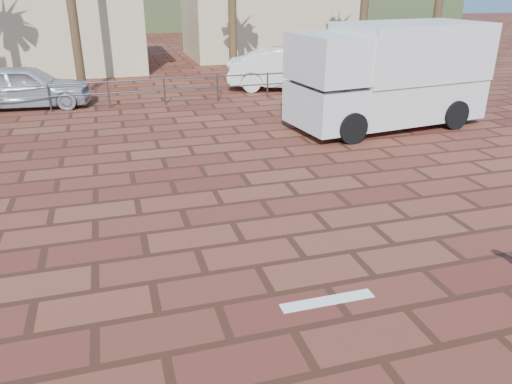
# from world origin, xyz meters

# --- Properties ---
(ground) EXTENTS (120.00, 120.00, 0.00)m
(ground) POSITION_xyz_m (0.00, 0.00, 0.00)
(ground) COLOR brown
(ground) RESTS_ON ground
(paint_stripe) EXTENTS (1.40, 0.22, 0.01)m
(paint_stripe) POSITION_xyz_m (0.70, -1.20, 0.00)
(paint_stripe) COLOR white
(paint_stripe) RESTS_ON ground
(guardrail) EXTENTS (24.06, 0.06, 1.00)m
(guardrail) POSITION_xyz_m (0.00, 12.00, 0.68)
(guardrail) COLOR #47494F
(guardrail) RESTS_ON ground
(building_west) EXTENTS (12.60, 7.60, 4.50)m
(building_west) POSITION_xyz_m (-6.00, 22.00, 2.28)
(building_west) COLOR beige
(building_west) RESTS_ON ground
(building_east) EXTENTS (10.60, 6.60, 5.00)m
(building_east) POSITION_xyz_m (8.00, 24.00, 2.54)
(building_east) COLOR beige
(building_east) RESTS_ON ground
(campervan) EXTENTS (6.27, 3.28, 3.11)m
(campervan) POSITION_xyz_m (6.35, 7.07, 1.64)
(campervan) COLOR silver
(campervan) RESTS_ON ground
(car_silver) EXTENTS (4.63, 2.21, 1.53)m
(car_silver) POSITION_xyz_m (-4.82, 13.00, 0.76)
(car_silver) COLOR #ADB0B4
(car_silver) RESTS_ON ground
(car_white) EXTENTS (5.45, 3.38, 1.70)m
(car_white) POSITION_xyz_m (5.43, 13.45, 0.85)
(car_white) COLOR white
(car_white) RESTS_ON ground
(street_sign) EXTENTS (0.52, 0.08, 2.55)m
(street_sign) POSITION_xyz_m (11.01, 10.68, 1.78)
(street_sign) COLOR gray
(street_sign) RESTS_ON ground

